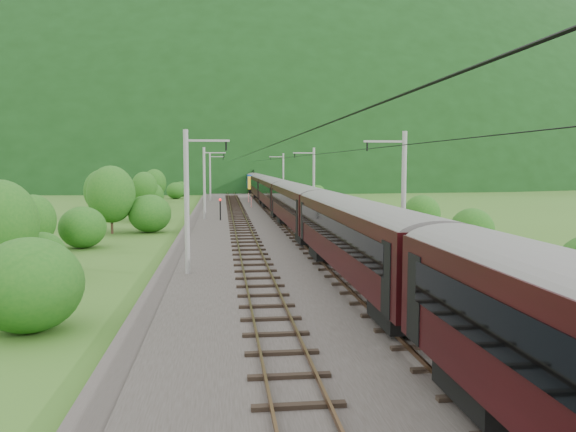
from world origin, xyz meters
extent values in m
plane|color=#385A1C|center=(0.00, 0.00, 0.00)|extent=(600.00, 600.00, 0.00)
cube|color=#38332D|center=(0.00, 10.00, 0.15)|extent=(14.00, 220.00, 0.30)
cube|color=brown|center=(-3.12, 10.00, 0.49)|extent=(0.08, 220.00, 0.15)
cube|color=brown|center=(-1.68, 10.00, 0.49)|extent=(0.08, 220.00, 0.15)
cube|color=black|center=(-2.40, 10.00, 0.36)|extent=(2.40, 220.00, 0.12)
cube|color=brown|center=(1.68, 10.00, 0.49)|extent=(0.08, 220.00, 0.15)
cube|color=brown|center=(3.12, 10.00, 0.49)|extent=(0.08, 220.00, 0.15)
cube|color=black|center=(2.40, 10.00, 0.36)|extent=(2.40, 220.00, 0.12)
cylinder|color=gray|center=(-6.20, 0.00, 4.30)|extent=(0.28, 0.28, 8.00)
cube|color=gray|center=(-5.00, 0.00, 7.70)|extent=(2.40, 0.12, 0.12)
cylinder|color=black|center=(-4.00, 0.00, 7.40)|extent=(0.10, 0.10, 0.50)
cylinder|color=gray|center=(-6.20, 32.00, 4.30)|extent=(0.28, 0.28, 8.00)
cube|color=gray|center=(-5.00, 32.00, 7.70)|extent=(2.40, 0.12, 0.12)
cylinder|color=black|center=(-4.00, 32.00, 7.40)|extent=(0.10, 0.10, 0.50)
cylinder|color=gray|center=(-6.20, 64.00, 4.30)|extent=(0.28, 0.28, 8.00)
cube|color=gray|center=(-5.00, 64.00, 7.70)|extent=(2.40, 0.12, 0.12)
cylinder|color=black|center=(-4.00, 64.00, 7.40)|extent=(0.10, 0.10, 0.50)
cylinder|color=gray|center=(-6.20, 96.00, 4.30)|extent=(0.28, 0.28, 8.00)
cube|color=gray|center=(-5.00, 96.00, 7.70)|extent=(2.40, 0.12, 0.12)
cylinder|color=black|center=(-4.00, 96.00, 7.40)|extent=(0.10, 0.10, 0.50)
cylinder|color=gray|center=(-6.20, 128.00, 4.30)|extent=(0.28, 0.28, 8.00)
cube|color=gray|center=(-5.00, 128.00, 7.70)|extent=(2.40, 0.12, 0.12)
cylinder|color=black|center=(-4.00, 128.00, 7.40)|extent=(0.10, 0.10, 0.50)
cylinder|color=gray|center=(6.20, 0.00, 4.30)|extent=(0.28, 0.28, 8.00)
cube|color=gray|center=(5.00, 0.00, 7.70)|extent=(2.40, 0.12, 0.12)
cylinder|color=black|center=(4.00, 0.00, 7.40)|extent=(0.10, 0.10, 0.50)
cylinder|color=gray|center=(6.20, 32.00, 4.30)|extent=(0.28, 0.28, 8.00)
cube|color=gray|center=(5.00, 32.00, 7.70)|extent=(2.40, 0.12, 0.12)
cylinder|color=black|center=(4.00, 32.00, 7.40)|extent=(0.10, 0.10, 0.50)
cylinder|color=gray|center=(6.20, 64.00, 4.30)|extent=(0.28, 0.28, 8.00)
cube|color=gray|center=(5.00, 64.00, 7.70)|extent=(2.40, 0.12, 0.12)
cylinder|color=black|center=(4.00, 64.00, 7.40)|extent=(0.10, 0.10, 0.50)
cylinder|color=gray|center=(6.20, 96.00, 4.30)|extent=(0.28, 0.28, 8.00)
cube|color=gray|center=(5.00, 96.00, 7.70)|extent=(2.40, 0.12, 0.12)
cylinder|color=black|center=(4.00, 96.00, 7.40)|extent=(0.10, 0.10, 0.50)
cylinder|color=gray|center=(6.20, 128.00, 4.30)|extent=(0.28, 0.28, 8.00)
cube|color=gray|center=(5.00, 128.00, 7.70)|extent=(2.40, 0.12, 0.12)
cylinder|color=black|center=(4.00, 128.00, 7.40)|extent=(0.10, 0.10, 0.50)
cylinder|color=black|center=(-2.40, 10.00, 7.10)|extent=(0.03, 198.00, 0.03)
cylinder|color=black|center=(2.40, 10.00, 7.10)|extent=(0.03, 198.00, 0.03)
ellipsoid|color=black|center=(0.00, 260.00, 0.00)|extent=(504.00, 360.00, 244.00)
ellipsoid|color=black|center=(-120.00, 300.00, 0.00)|extent=(336.00, 280.00, 132.00)
cube|color=black|center=(2.40, -18.80, 1.00)|extent=(2.12, 3.08, 0.87)
cube|color=black|center=(2.40, -4.48, 2.88)|extent=(2.79, 21.20, 2.89)
cylinder|color=slate|center=(2.40, -4.48, 4.18)|extent=(2.79, 21.09, 2.79)
cube|color=black|center=(0.98, -4.48, 3.23)|extent=(0.05, 18.66, 1.11)
cube|color=black|center=(3.82, -4.48, 3.23)|extent=(0.05, 18.66, 1.11)
cube|color=black|center=(2.40, -11.90, 1.00)|extent=(2.12, 3.08, 0.87)
cube|color=black|center=(2.40, 2.94, 1.00)|extent=(2.12, 3.08, 0.87)
cube|color=black|center=(2.40, 17.26, 2.88)|extent=(2.79, 21.20, 2.89)
cylinder|color=slate|center=(2.40, 17.26, 4.18)|extent=(2.79, 21.09, 2.79)
cube|color=black|center=(0.98, 17.26, 3.23)|extent=(0.05, 18.66, 1.11)
cube|color=black|center=(3.82, 17.26, 3.23)|extent=(0.05, 18.66, 1.11)
cube|color=black|center=(2.40, 9.84, 1.00)|extent=(2.12, 3.08, 0.87)
cube|color=black|center=(2.40, 24.68, 1.00)|extent=(2.12, 3.08, 0.87)
cube|color=black|center=(2.40, 38.99, 2.88)|extent=(2.79, 21.20, 2.89)
cylinder|color=slate|center=(2.40, 38.99, 4.18)|extent=(2.79, 21.09, 2.79)
cube|color=black|center=(0.98, 38.99, 3.23)|extent=(0.05, 18.66, 1.11)
cube|color=black|center=(3.82, 38.99, 3.23)|extent=(0.05, 18.66, 1.11)
cube|color=black|center=(2.40, 31.57, 1.00)|extent=(2.12, 3.08, 0.87)
cube|color=black|center=(2.40, 46.41, 1.00)|extent=(2.12, 3.08, 0.87)
cube|color=black|center=(2.40, 60.73, 2.88)|extent=(2.79, 21.20, 2.89)
cylinder|color=slate|center=(2.40, 60.73, 4.18)|extent=(2.79, 21.09, 2.79)
cube|color=black|center=(0.98, 60.73, 3.23)|extent=(0.05, 18.66, 1.11)
cube|color=black|center=(3.82, 60.73, 3.23)|extent=(0.05, 18.66, 1.11)
cube|color=black|center=(2.40, 53.31, 1.00)|extent=(2.12, 3.08, 0.87)
cube|color=black|center=(2.40, 68.15, 1.00)|extent=(2.12, 3.08, 0.87)
cube|color=#1445A1|center=(2.40, 91.14, 2.88)|extent=(2.79, 17.35, 2.89)
cylinder|color=slate|center=(2.40, 91.14, 4.18)|extent=(2.79, 17.26, 2.79)
cube|color=black|center=(0.98, 91.14, 3.23)|extent=(0.05, 15.26, 1.11)
cube|color=black|center=(3.82, 91.14, 3.23)|extent=(0.05, 15.26, 1.11)
cube|color=black|center=(2.40, 85.07, 1.00)|extent=(2.12, 3.08, 0.87)
cube|color=black|center=(2.40, 97.21, 1.00)|extent=(2.12, 3.08, 0.87)
cube|color=gold|center=(2.40, 99.61, 2.69)|extent=(2.85, 0.50, 2.60)
cube|color=gold|center=(2.40, 82.66, 2.69)|extent=(2.85, 0.50, 2.60)
cube|color=black|center=(2.40, 94.14, 4.86)|extent=(0.08, 1.60, 0.87)
cylinder|color=red|center=(-0.09, 48.52, 1.03)|extent=(0.15, 0.15, 1.45)
cylinder|color=red|center=(0.04, 59.31, 1.04)|extent=(0.16, 0.16, 1.49)
cylinder|color=black|center=(-4.46, 30.22, 1.40)|extent=(0.15, 0.15, 2.20)
sphere|color=red|center=(-4.46, 30.22, 2.56)|extent=(0.26, 0.26, 0.26)
ellipsoid|color=#1C5316|center=(-11.58, -9.43, 1.82)|extent=(4.05, 4.05, 3.64)
ellipsoid|color=#1C5316|center=(-14.76, 2.39, 1.24)|extent=(2.75, 2.75, 2.47)
ellipsoid|color=#1C5316|center=(-14.88, 12.74, 1.60)|extent=(3.56, 3.56, 3.20)
ellipsoid|color=#1C5316|center=(-11.01, 22.24, 1.79)|extent=(3.99, 3.99, 3.59)
ellipsoid|color=#1C5316|center=(-12.88, 32.67, 1.46)|extent=(3.25, 3.25, 2.93)
ellipsoid|color=#1C5316|center=(-14.65, 44.04, 1.14)|extent=(2.54, 2.54, 2.29)
ellipsoid|color=#1C5316|center=(-14.85, 52.01, 1.95)|extent=(4.34, 4.34, 3.90)
ellipsoid|color=#1C5316|center=(-15.01, 61.13, 0.87)|extent=(1.93, 1.93, 1.73)
ellipsoid|color=#1C5316|center=(-12.84, 74.88, 1.54)|extent=(3.43, 3.43, 3.08)
ellipsoid|color=#1C5316|center=(-12.37, 82.71, 1.51)|extent=(3.35, 3.35, 3.01)
ellipsoid|color=#1C5316|center=(-13.13, 93.27, 0.84)|extent=(1.87, 1.87, 1.68)
cylinder|color=black|center=(-16.03, -0.06, 1.52)|extent=(0.24, 0.24, 3.04)
ellipsoid|color=#1C5316|center=(-16.03, -0.06, 3.26)|extent=(3.91, 3.91, 4.69)
cylinder|color=black|center=(-17.38, 9.50, 1.17)|extent=(0.24, 0.24, 2.33)
ellipsoid|color=#1C5316|center=(-17.38, 9.50, 2.50)|extent=(3.00, 3.00, 3.60)
cylinder|color=black|center=(-14.39, 21.68, 1.71)|extent=(0.24, 0.24, 3.42)
ellipsoid|color=#1C5316|center=(-14.39, 21.68, 3.66)|extent=(4.39, 4.39, 5.27)
cylinder|color=black|center=(-17.87, 34.64, 1.58)|extent=(0.24, 0.24, 3.16)
ellipsoid|color=#1C5316|center=(-17.87, 34.64, 3.38)|extent=(4.06, 4.06, 4.87)
cylinder|color=black|center=(-15.32, 50.87, 1.46)|extent=(0.24, 0.24, 2.91)
ellipsoid|color=#1C5316|center=(-15.32, 50.87, 3.12)|extent=(3.75, 3.75, 4.50)
cylinder|color=black|center=(-15.51, 64.93, 1.53)|extent=(0.24, 0.24, 3.05)
ellipsoid|color=#1C5316|center=(-15.51, 64.93, 3.27)|extent=(3.93, 3.93, 4.71)
ellipsoid|color=#1C5316|center=(13.86, 7.39, 1.45)|extent=(3.22, 3.22, 2.90)
ellipsoid|color=#1C5316|center=(14.43, 19.38, 1.59)|extent=(3.52, 3.52, 3.17)
ellipsoid|color=#1C5316|center=(10.03, 34.57, 1.29)|extent=(2.87, 2.87, 2.58)
ellipsoid|color=#1C5316|center=(9.87, 52.72, 1.46)|extent=(3.24, 3.24, 2.92)
ellipsoid|color=#1C5316|center=(12.61, 66.63, 1.25)|extent=(2.77, 2.77, 2.50)
camera|label=1|loc=(-4.26, -31.42, 6.38)|focal=35.00mm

